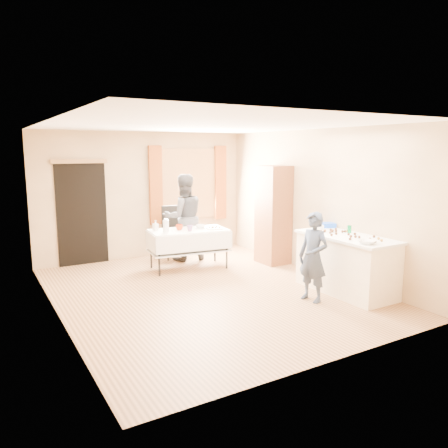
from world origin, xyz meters
TOP-DOWN VIEW (x-y plane):
  - floor at (0.00, 0.00)m, footprint 4.50×5.50m
  - ceiling at (0.00, 0.00)m, footprint 4.50×5.50m
  - wall_back at (0.00, 2.76)m, footprint 4.50×0.02m
  - wall_front at (0.00, -2.76)m, footprint 4.50×0.02m
  - wall_left at (-2.26, 0.00)m, footprint 0.02×5.50m
  - wall_right at (2.26, 0.00)m, footprint 0.02×5.50m
  - window_frame at (1.00, 2.72)m, footprint 1.32×0.06m
  - window_pane at (1.00, 2.71)m, footprint 1.20×0.02m
  - curtain_left at (0.22, 2.67)m, footprint 0.28×0.06m
  - curtain_right at (1.78, 2.67)m, footprint 0.28×0.06m
  - doorway at (-1.30, 2.73)m, footprint 0.95×0.04m
  - door_lintel at (-1.30, 2.70)m, footprint 1.05×0.06m
  - cabinet at (1.99, 0.94)m, footprint 0.50×0.60m
  - counter at (1.89, -1.13)m, footprint 0.78×1.64m
  - party_table at (0.35, 1.39)m, footprint 1.56×0.93m
  - chair at (0.46, 2.30)m, footprint 0.52×0.52m
  - girl at (1.15, -1.18)m, footprint 0.61×0.51m
  - woman at (0.56, 2.04)m, footprint 1.07×0.94m
  - soda_can at (2.08, -0.97)m, footprint 0.08×0.08m
  - mixing_bowl at (1.67, -1.71)m, footprint 0.34×0.34m
  - foam_block at (1.84, -0.52)m, footprint 0.18×0.15m
  - blue_basket at (2.11, -0.41)m, footprint 0.35×0.30m
  - pitcher at (-0.12, 1.36)m, footprint 0.11×0.11m
  - cup_red at (0.18, 1.44)m, footprint 0.18×0.18m
  - cup_rainbow at (0.30, 1.24)m, footprint 0.14×0.14m
  - small_bowl at (0.63, 1.44)m, footprint 0.33×0.33m
  - pastry_tray at (0.80, 1.21)m, footprint 0.32×0.26m
  - bottle at (-0.22, 1.63)m, footprint 0.12×0.12m
  - cake_balls at (1.88, -1.16)m, footprint 0.52×1.05m

SIDE VIEW (x-z plane):
  - floor at x=0.00m, z-range -0.02..0.00m
  - chair at x=0.46m, z-range -0.22..0.86m
  - party_table at x=0.35m, z-range 0.07..0.82m
  - counter at x=1.89m, z-range 0.00..0.91m
  - girl at x=1.15m, z-range 0.00..1.34m
  - pastry_tray at x=0.80m, z-range 0.75..0.77m
  - small_bowl at x=0.63m, z-range 0.75..0.81m
  - cup_red at x=0.18m, z-range 0.75..0.85m
  - cup_rainbow at x=0.30m, z-range 0.75..0.86m
  - bottle at x=-0.22m, z-range 0.75..0.94m
  - pitcher at x=-0.12m, z-range 0.75..0.97m
  - woman at x=0.56m, z-range 0.00..1.76m
  - cake_balls at x=1.88m, z-range 0.91..0.95m
  - mixing_bowl at x=1.67m, z-range 0.91..0.97m
  - foam_block at x=1.84m, z-range 0.91..0.99m
  - blue_basket at x=2.11m, z-range 0.91..0.99m
  - cabinet at x=1.99m, z-range 0.00..1.93m
  - soda_can at x=2.08m, z-range 0.91..1.03m
  - doorway at x=-1.30m, z-range 0.00..2.00m
  - wall_back at x=0.00m, z-range 0.00..2.60m
  - wall_front at x=0.00m, z-range 0.00..2.60m
  - wall_left at x=-2.26m, z-range 0.00..2.60m
  - wall_right at x=2.26m, z-range 0.00..2.60m
  - window_frame at x=1.00m, z-range 0.74..2.26m
  - window_pane at x=1.00m, z-range 0.80..2.20m
  - curtain_left at x=0.22m, z-range 0.67..2.33m
  - curtain_right at x=1.78m, z-range 0.67..2.33m
  - door_lintel at x=-1.30m, z-range 1.98..2.06m
  - ceiling at x=0.00m, z-range 2.60..2.62m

